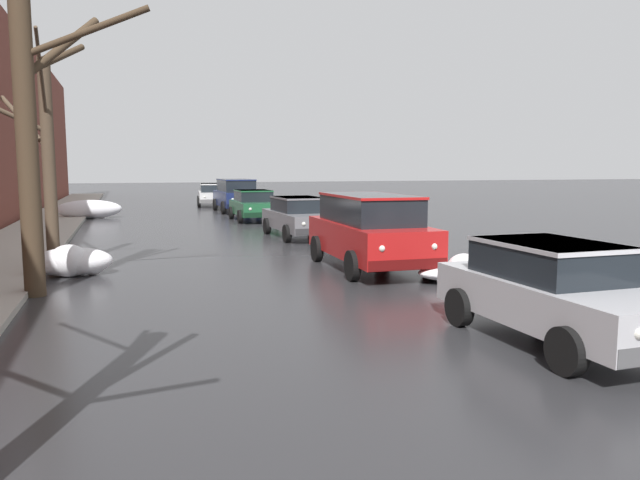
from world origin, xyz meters
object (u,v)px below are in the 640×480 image
at_px(sedan_white_at_far_intersection, 213,194).
at_px(bare_tree_second_along_sidewalk, 30,109).
at_px(bare_tree_mid_block, 46,158).
at_px(sedan_green_parked_far_down_block, 254,205).
at_px(sedan_silver_approaching_near_lane, 556,289).
at_px(suv_red_parked_kerbside_close, 369,228).
at_px(sedan_grey_parked_kerbside_mid, 300,216).
at_px(suv_darkblue_queued_behind_truck, 236,194).

bearing_deg(sedan_white_at_far_intersection, bare_tree_second_along_sidewalk, -104.88).
bearing_deg(bare_tree_mid_block, sedan_green_parked_far_down_block, 57.26).
relative_size(sedan_silver_approaching_near_lane, sedan_green_parked_far_down_block, 0.99).
bearing_deg(bare_tree_second_along_sidewalk, sedan_white_at_far_intersection, 75.12).
xyz_separation_m(bare_tree_second_along_sidewalk, sedan_white_at_far_intersection, (7.02, 26.43, -2.81)).
relative_size(bare_tree_second_along_sidewalk, suv_red_parked_kerbside_close, 1.42).
height_order(bare_tree_mid_block, sedan_grey_parked_kerbside_mid, bare_tree_mid_block).
relative_size(sedan_green_parked_far_down_block, suv_darkblue_queued_behind_truck, 0.85).
bearing_deg(sedan_white_at_far_intersection, bare_tree_mid_block, -107.24).
bearing_deg(sedan_green_parked_far_down_block, sedan_silver_approaching_near_lane, -89.74).
height_order(sedan_green_parked_far_down_block, sedan_white_at_far_intersection, same).
distance_m(bare_tree_second_along_sidewalk, suv_red_parked_kerbside_close, 7.79).
xyz_separation_m(sedan_grey_parked_kerbside_mid, sedan_green_parked_far_down_block, (-0.21, 6.99, -0.00)).
height_order(bare_tree_second_along_sidewalk, bare_tree_mid_block, bare_tree_second_along_sidewalk).
bearing_deg(bare_tree_second_along_sidewalk, bare_tree_mid_block, 92.58).
relative_size(sedan_silver_approaching_near_lane, suv_red_parked_kerbside_close, 0.82).
height_order(sedan_silver_approaching_near_lane, sedan_grey_parked_kerbside_mid, same).
bearing_deg(sedan_green_parked_far_down_block, suv_darkblue_queued_behind_truck, 88.08).
distance_m(suv_red_parked_kerbside_close, suv_darkblue_queued_behind_truck, 19.81).
bearing_deg(sedan_white_at_far_intersection, suv_darkblue_queued_behind_truck, -84.99).
height_order(sedan_silver_approaching_near_lane, sedan_white_at_far_intersection, same).
bearing_deg(bare_tree_mid_block, sedan_grey_parked_kerbside_mid, 31.11).
bearing_deg(sedan_white_at_far_intersection, sedan_green_parked_far_down_block, -88.48).
distance_m(sedan_green_parked_far_down_block, sedan_white_at_far_intersection, 11.49).
distance_m(suv_red_parked_kerbside_close, sedan_grey_parked_kerbside_mid, 7.02).
bearing_deg(sedan_green_parked_far_down_block, sedan_grey_parked_kerbside_mid, -88.30).
relative_size(sedan_green_parked_far_down_block, sedan_white_at_far_intersection, 0.87).
relative_size(sedan_silver_approaching_near_lane, suv_darkblue_queued_behind_truck, 0.84).
xyz_separation_m(sedan_silver_approaching_near_lane, sedan_white_at_far_intersection, (-0.40, 32.09, 0.00)).
xyz_separation_m(suv_red_parked_kerbside_close, suv_darkblue_queued_behind_truck, (0.23, 19.81, 0.00)).
distance_m(sedan_silver_approaching_near_lane, sedan_green_parked_far_down_block, 20.60).
bearing_deg(sedan_silver_approaching_near_lane, suv_darkblue_queued_behind_truck, 89.78).
relative_size(bare_tree_second_along_sidewalk, suv_darkblue_queued_behind_truck, 1.45).
bearing_deg(suv_red_parked_kerbside_close, bare_tree_mid_block, 162.28).
bearing_deg(suv_darkblue_queued_behind_truck, bare_tree_second_along_sidewalk, -109.94).
bearing_deg(bare_tree_mid_block, suv_darkblue_queued_behind_truck, 66.24).
height_order(bare_tree_mid_block, suv_darkblue_queued_behind_truck, bare_tree_mid_block).
distance_m(bare_tree_mid_block, sedan_grey_parked_kerbside_mid, 9.18).
distance_m(suv_red_parked_kerbside_close, sedan_green_parked_far_down_block, 14.01).
bearing_deg(bare_tree_second_along_sidewalk, suv_darkblue_queued_behind_truck, 70.06).
relative_size(sedan_grey_parked_kerbside_mid, sedan_green_parked_far_down_block, 1.12).
height_order(suv_darkblue_queued_behind_truck, sedan_white_at_far_intersection, suv_darkblue_queued_behind_truck).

